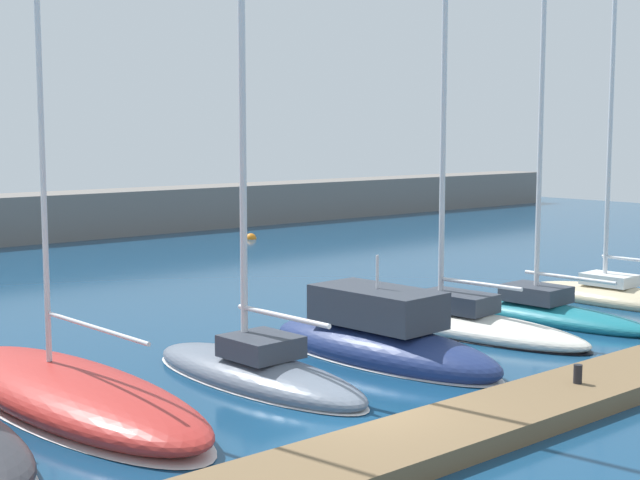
# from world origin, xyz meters

# --- Properties ---
(ground_plane) EXTENTS (120.00, 120.00, 0.00)m
(ground_plane) POSITION_xyz_m (0.00, 0.00, 0.00)
(ground_plane) COLOR navy
(dock_pier) EXTENTS (36.93, 2.23, 0.43)m
(dock_pier) POSITION_xyz_m (0.00, -1.88, 0.21)
(dock_pier) COLOR brown
(dock_pier) RESTS_ON ground_plane
(sailboat_red_fourth) EXTENTS (3.39, 10.42, 19.46)m
(sailboat_red_fourth) POSITION_xyz_m (-4.07, 5.35, 0.39)
(sailboat_red_fourth) COLOR #B72D28
(sailboat_red_fourth) RESTS_ON ground_plane
(sailboat_slate_fifth) EXTENTS (2.58, 7.66, 14.28)m
(sailboat_slate_fifth) POSITION_xyz_m (0.39, 4.32, 0.35)
(sailboat_slate_fifth) COLOR slate
(sailboat_slate_fifth) RESTS_ON ground_plane
(motorboat_navy_sixth) EXTENTS (3.07, 8.08, 3.27)m
(motorboat_navy_sixth) POSITION_xyz_m (4.41, 4.02, 0.49)
(motorboat_navy_sixth) COLOR navy
(motorboat_navy_sixth) RESTS_ON ground_plane
(sailboat_ivory_seventh) EXTENTS (3.33, 9.02, 16.05)m
(sailboat_ivory_seventh) POSITION_xyz_m (8.69, 4.79, 0.37)
(sailboat_ivory_seventh) COLOR silver
(sailboat_ivory_seventh) RESTS_ON ground_plane
(sailboat_teal_eighth) EXTENTS (2.37, 8.06, 13.07)m
(sailboat_teal_eighth) POSITION_xyz_m (12.17, 4.31, 0.35)
(sailboat_teal_eighth) COLOR #19707F
(sailboat_teal_eighth) RESTS_ON ground_plane
(sailboat_sand_ninth) EXTENTS (2.55, 7.47, 13.70)m
(sailboat_sand_ninth) POSITION_xyz_m (16.66, 4.29, 0.33)
(sailboat_sand_ninth) COLOR beige
(sailboat_sand_ninth) RESTS_ON ground_plane
(mooring_buoy_orange) EXTENTS (0.66, 0.66, 0.66)m
(mooring_buoy_orange) POSITION_xyz_m (18.60, 29.00, 0.00)
(mooring_buoy_orange) COLOR orange
(mooring_buoy_orange) RESTS_ON ground_plane
(dock_bollard) EXTENTS (0.20, 0.20, 0.44)m
(dock_bollard) POSITION_xyz_m (5.00, -1.88, 0.65)
(dock_bollard) COLOR black
(dock_bollard) RESTS_ON dock_pier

